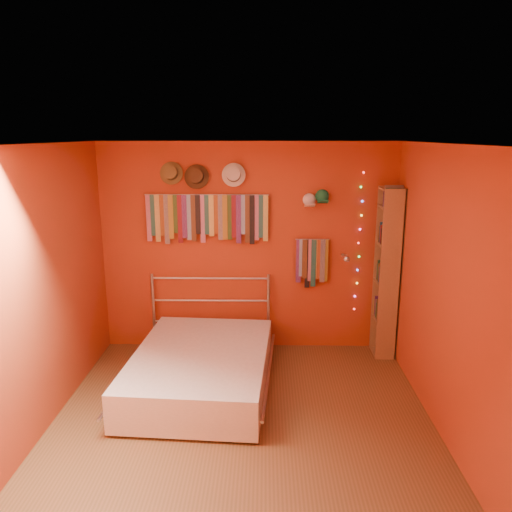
# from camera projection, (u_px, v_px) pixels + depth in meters

# --- Properties ---
(ground) EXTENTS (3.50, 3.50, 0.00)m
(ground) POSITION_uv_depth(u_px,v_px,m) (242.00, 424.00, 4.56)
(ground) COLOR brown
(ground) RESTS_ON ground
(back_wall) EXTENTS (3.50, 0.02, 2.50)m
(back_wall) POSITION_uv_depth(u_px,v_px,m) (248.00, 248.00, 5.96)
(back_wall) COLOR #A3341A
(back_wall) RESTS_ON ground
(right_wall) EXTENTS (0.02, 3.50, 2.50)m
(right_wall) POSITION_uv_depth(u_px,v_px,m) (447.00, 295.00, 4.23)
(right_wall) COLOR #A3341A
(right_wall) RESTS_ON ground
(left_wall) EXTENTS (0.02, 3.50, 2.50)m
(left_wall) POSITION_uv_depth(u_px,v_px,m) (39.00, 292.00, 4.29)
(left_wall) COLOR #A3341A
(left_wall) RESTS_ON ground
(ceiling) EXTENTS (3.50, 3.50, 0.02)m
(ceiling) POSITION_uv_depth(u_px,v_px,m) (240.00, 144.00, 3.97)
(ceiling) COLOR white
(ceiling) RESTS_ON back_wall
(tie_rack) EXTENTS (1.45, 0.03, 0.59)m
(tie_rack) POSITION_uv_depth(u_px,v_px,m) (207.00, 216.00, 5.81)
(tie_rack) COLOR #A8A9AD
(tie_rack) RESTS_ON back_wall
(small_tie_rack) EXTENTS (0.40, 0.03, 0.60)m
(small_tie_rack) POSITION_uv_depth(u_px,v_px,m) (312.00, 260.00, 5.92)
(small_tie_rack) COLOR #A8A9AD
(small_tie_rack) RESTS_ON back_wall
(fedora_olive) EXTENTS (0.26, 0.14, 0.26)m
(fedora_olive) POSITION_uv_depth(u_px,v_px,m) (171.00, 173.00, 5.67)
(fedora_olive) COLOR brown
(fedora_olive) RESTS_ON back_wall
(fedora_brown) EXTENTS (0.28, 0.15, 0.28)m
(fedora_brown) POSITION_uv_depth(u_px,v_px,m) (196.00, 176.00, 5.68)
(fedora_brown) COLOR #452D18
(fedora_brown) RESTS_ON back_wall
(fedora_white) EXTENTS (0.27, 0.15, 0.27)m
(fedora_white) POSITION_uv_depth(u_px,v_px,m) (233.00, 174.00, 5.66)
(fedora_white) COLOR silver
(fedora_white) RESTS_ON back_wall
(cap_white) EXTENTS (0.16, 0.21, 0.16)m
(cap_white) POSITION_uv_depth(u_px,v_px,m) (309.00, 200.00, 5.76)
(cap_white) COLOR white
(cap_white) RESTS_ON back_wall
(cap_green) EXTENTS (0.17, 0.21, 0.17)m
(cap_green) POSITION_uv_depth(u_px,v_px,m) (322.00, 196.00, 5.75)
(cap_green) COLOR #19744B
(cap_green) RESTS_ON back_wall
(fairy_lights) EXTENTS (0.06, 0.02, 1.67)m
(fairy_lights) POSITION_uv_depth(u_px,v_px,m) (359.00, 243.00, 5.88)
(fairy_lights) COLOR #FF3333
(fairy_lights) RESTS_ON back_wall
(reading_lamp) EXTENTS (0.07, 0.32, 0.09)m
(reading_lamp) POSITION_uv_depth(u_px,v_px,m) (346.00, 258.00, 5.72)
(reading_lamp) COLOR #A8A9AD
(reading_lamp) RESTS_ON back_wall
(bookshelf) EXTENTS (0.25, 0.34, 2.00)m
(bookshelf) POSITION_uv_depth(u_px,v_px,m) (390.00, 272.00, 5.78)
(bookshelf) COLOR #8F6140
(bookshelf) RESTS_ON ground
(bed) EXTENTS (1.56, 2.01, 0.95)m
(bed) POSITION_uv_depth(u_px,v_px,m) (201.00, 368.00, 5.15)
(bed) COLOR #A8A9AD
(bed) RESTS_ON ground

